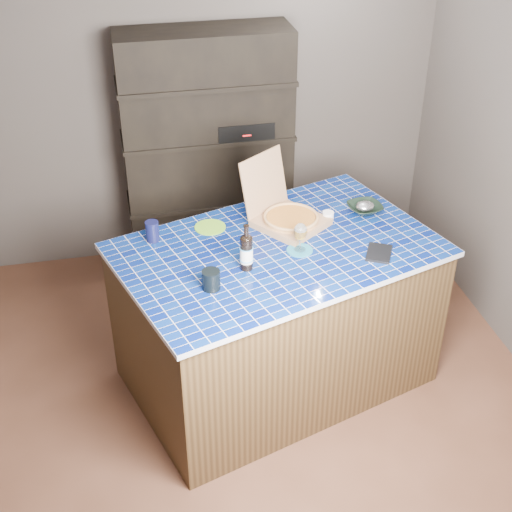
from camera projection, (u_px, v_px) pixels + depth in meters
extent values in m
plane|color=brown|center=(251.00, 388.00, 4.43)|extent=(3.50, 3.50, 0.00)
plane|color=#4A4440|center=(201.00, 97.00, 5.18)|extent=(3.50, 0.00, 3.50)
plane|color=#4A4440|center=(360.00, 474.00, 2.31)|extent=(3.50, 0.00, 3.50)
cube|color=black|center=(208.00, 154.00, 5.19)|extent=(1.20, 0.40, 1.80)
cube|color=black|center=(243.00, 125.00, 5.07)|extent=(0.40, 0.32, 0.12)
cube|color=#49341C|center=(277.00, 318.00, 4.27)|extent=(1.96, 1.55, 0.93)
cube|color=#051452|center=(278.00, 250.00, 4.01)|extent=(2.02, 1.60, 0.03)
cube|color=#A37D54|center=(291.00, 223.00, 4.19)|extent=(0.49, 0.49, 0.04)
cube|color=#A37D54|center=(264.00, 182.00, 4.21)|extent=(0.33, 0.27, 0.35)
cylinder|color=#B8834C|center=(291.00, 219.00, 4.18)|extent=(0.33, 0.33, 0.01)
cylinder|color=maroon|center=(291.00, 217.00, 4.17)|extent=(0.29, 0.29, 0.01)
torus|color=#B8834C|center=(291.00, 217.00, 4.17)|extent=(0.33, 0.33, 0.02)
cylinder|color=black|center=(246.00, 254.00, 3.77)|extent=(0.07, 0.07, 0.19)
ellipsoid|color=black|center=(246.00, 239.00, 3.72)|extent=(0.07, 0.07, 0.04)
cylinder|color=black|center=(246.00, 231.00, 3.70)|extent=(0.03, 0.03, 0.08)
cylinder|color=silver|center=(246.00, 255.00, 3.78)|extent=(0.07, 0.07, 0.09)
cylinder|color=#4296E0|center=(246.00, 259.00, 3.79)|extent=(0.07, 0.07, 0.01)
cylinder|color=#4296E0|center=(246.00, 248.00, 3.75)|extent=(0.07, 0.07, 0.01)
cylinder|color=#1B6E8D|center=(300.00, 250.00, 3.97)|extent=(0.15, 0.15, 0.01)
cylinder|color=white|center=(300.00, 249.00, 3.97)|extent=(0.07, 0.07, 0.00)
cylinder|color=white|center=(300.00, 244.00, 3.95)|extent=(0.01, 0.01, 0.07)
ellipsoid|color=white|center=(300.00, 232.00, 3.90)|extent=(0.08, 0.08, 0.10)
cylinder|color=gold|center=(300.00, 233.00, 3.91)|extent=(0.06, 0.06, 0.05)
cylinder|color=white|center=(301.00, 229.00, 3.89)|extent=(0.06, 0.06, 0.02)
cylinder|color=black|center=(211.00, 280.00, 3.64)|extent=(0.10, 0.10, 0.11)
cube|color=black|center=(379.00, 253.00, 3.94)|extent=(0.20, 0.22, 0.01)
imported|color=black|center=(365.00, 208.00, 4.33)|extent=(0.23, 0.23, 0.05)
ellipsoid|color=silver|center=(365.00, 206.00, 4.32)|extent=(0.12, 0.10, 0.05)
cylinder|color=white|center=(328.00, 216.00, 4.24)|extent=(0.07, 0.07, 0.06)
cylinder|color=black|center=(152.00, 231.00, 4.03)|extent=(0.08, 0.08, 0.12)
cylinder|color=#70B727|center=(210.00, 227.00, 4.18)|extent=(0.18, 0.18, 0.01)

